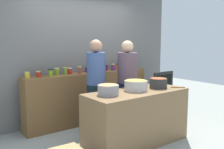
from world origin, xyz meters
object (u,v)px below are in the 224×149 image
(preserve_jar_13, at_px, (120,67))
(preserve_jar_12, at_px, (116,67))
(preserve_jar_6, at_px, (80,70))
(preserve_jar_7, at_px, (87,70))
(cooking_pot_left, at_px, (108,90))
(wooden_spoon, at_px, (178,87))
(cook_in_cap, at_px, (127,90))
(preserve_jar_14, at_px, (129,66))
(preserve_jar_1, at_px, (38,74))
(preserve_jar_3, at_px, (57,71))
(preserve_jar_5, at_px, (70,71))
(preserve_jar_8, at_px, (96,68))
(preserve_jar_2, at_px, (51,73))
(cooking_pot_center, at_px, (136,85))
(chalkboard_sign, at_px, (163,92))
(preserve_jar_4, at_px, (65,71))
(preserve_jar_9, at_px, (101,68))
(preserve_jar_0, at_px, (27,75))
(cook_with_tongs, at_px, (96,92))
(preserve_jar_15, at_px, (133,67))
(cooking_pot_right, at_px, (158,83))
(preserve_jar_10, at_px, (106,68))
(preserve_jar_11, at_px, (113,67))

(preserve_jar_13, bearing_deg, preserve_jar_12, 159.19)
(preserve_jar_6, xyz_separation_m, preserve_jar_7, (0.23, 0.12, -0.02))
(cooking_pot_left, distance_m, wooden_spoon, 1.30)
(preserve_jar_13, height_order, cook_in_cap, cook_in_cap)
(preserve_jar_14, bearing_deg, preserve_jar_1, 177.37)
(preserve_jar_3, xyz_separation_m, preserve_jar_13, (1.49, -0.04, -0.00))
(preserve_jar_5, distance_m, preserve_jar_8, 0.60)
(preserve_jar_2, distance_m, cooking_pot_center, 1.59)
(preserve_jar_3, distance_m, preserve_jar_7, 0.65)
(preserve_jar_2, distance_m, chalkboard_sign, 2.58)
(preserve_jar_4, xyz_separation_m, preserve_jar_7, (0.49, 0.02, -0.02))
(preserve_jar_9, bearing_deg, wooden_spoon, -75.79)
(preserve_jar_9, bearing_deg, preserve_jar_14, -10.55)
(preserve_jar_0, xyz_separation_m, cook_with_tongs, (0.94, -0.72, -0.30))
(preserve_jar_14, height_order, cook_with_tongs, cook_with_tongs)
(preserve_jar_8, distance_m, preserve_jar_15, 0.93)
(preserve_jar_1, bearing_deg, preserve_jar_9, 1.45)
(cooking_pot_center, bearing_deg, preserve_jar_2, 122.58)
(preserve_jar_13, height_order, cooking_pot_right, preserve_jar_13)
(preserve_jar_3, height_order, preserve_jar_4, preserve_jar_4)
(preserve_jar_12, height_order, cook_with_tongs, cook_with_tongs)
(preserve_jar_10, height_order, chalkboard_sign, preserve_jar_10)
(cooking_pot_left, bearing_deg, preserve_jar_12, 48.47)
(preserve_jar_3, bearing_deg, preserve_jar_5, -3.63)
(preserve_jar_3, height_order, preserve_jar_14, same)
(preserve_jar_14, xyz_separation_m, chalkboard_sign, (0.61, -0.46, -0.59))
(preserve_jar_10, relative_size, cook_in_cap, 0.07)
(preserve_jar_12, bearing_deg, preserve_jar_14, -22.25)
(preserve_jar_9, relative_size, cooking_pot_left, 0.43)
(preserve_jar_3, distance_m, preserve_jar_14, 1.69)
(preserve_jar_10, relative_size, chalkboard_sign, 0.12)
(preserve_jar_12, bearing_deg, preserve_jar_13, -20.81)
(preserve_jar_9, bearing_deg, preserve_jar_5, -178.49)
(preserve_jar_4, xyz_separation_m, preserve_jar_10, (0.95, -0.01, -0.01))
(preserve_jar_1, height_order, preserve_jar_11, preserve_jar_11)
(preserve_jar_15, xyz_separation_m, cooking_pot_right, (-0.66, -1.36, -0.12))
(cooking_pot_center, bearing_deg, preserve_jar_3, 115.73)
(preserve_jar_8, xyz_separation_m, cook_with_tongs, (-0.49, -0.75, -0.31))
(preserve_jar_8, relative_size, cook_with_tongs, 0.07)
(preserve_jar_9, xyz_separation_m, wooden_spoon, (0.43, -1.68, -0.21))
(cook_in_cap, bearing_deg, preserve_jar_13, 58.02)
(preserve_jar_6, height_order, preserve_jar_14, preserve_jar_6)
(preserve_jar_7, distance_m, preserve_jar_12, 0.75)
(preserve_jar_1, xyz_separation_m, preserve_jar_15, (2.16, -0.10, -0.00))
(preserve_jar_13, height_order, cook_with_tongs, cook_with_tongs)
(preserve_jar_5, distance_m, cooking_pot_left, 1.42)
(preserve_jar_15, bearing_deg, preserve_jar_0, 177.73)
(preserve_jar_14, bearing_deg, preserve_jar_5, 175.60)
(preserve_jar_4, height_order, preserve_jar_6, same)
(preserve_jar_0, relative_size, preserve_jar_13, 0.88)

